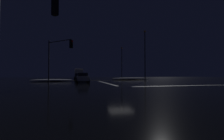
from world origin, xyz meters
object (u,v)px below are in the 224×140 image
object	(u,v)px
sedan_silver	(83,78)
streetlamp_right_far	(122,61)
streetlamp_right_near	(145,52)
sedan_blue	(81,77)
sedan_black	(79,76)
traffic_signal_sw	(26,16)
box_truck	(79,73)
traffic_signal_nw	(58,53)
sedan_white	(78,76)

from	to	relation	value
sedan_silver	streetlamp_right_far	distance (m)	22.94
sedan_silver	streetlamp_right_near	xyz separation A→B (m)	(12.35, 2.78, 4.95)
sedan_blue	sedan_black	size ratio (longest dim) A/B	1.00
traffic_signal_sw	box_truck	bearing A→B (deg)	84.57
box_truck	sedan_black	bearing A→B (deg)	-91.89
sedan_black	traffic_signal_nw	xyz separation A→B (m)	(-3.38, -16.81, 3.49)
traffic_signal_sw	sedan_black	bearing A→B (deg)	83.07
sedan_silver	traffic_signal_sw	distance (m)	18.83
box_truck	streetlamp_right_near	world-z (taller)	streetlamp_right_near
sedan_black	streetlamp_right_near	size ratio (longest dim) A/B	0.43
sedan_blue	sedan_silver	bearing A→B (deg)	-91.10
sedan_white	traffic_signal_sw	bearing A→B (deg)	-95.77
sedan_blue	box_truck	world-z (taller)	box_truck
sedan_black	sedan_silver	bearing A→B (deg)	-89.09
sedan_black	sedan_white	size ratio (longest dim) A/B	1.00
sedan_white	streetlamp_right_far	world-z (taller)	streetlamp_right_far
sedan_black	streetlamp_right_near	xyz separation A→B (m)	(12.56, -10.26, 4.95)
sedan_silver	streetlamp_right_far	bearing A→B (deg)	56.68
sedan_white	traffic_signal_sw	size ratio (longest dim) A/B	0.67
traffic_signal_sw	streetlamp_right_near	size ratio (longest dim) A/B	0.64
sedan_blue	streetlamp_right_near	size ratio (longest dim) A/B	0.43
sedan_blue	sedan_black	world-z (taller)	same
box_truck	streetlamp_right_far	size ratio (longest dim) A/B	0.89
sedan_blue	streetlamp_right_near	xyz separation A→B (m)	(12.23, -3.50, 4.95)
sedan_blue	streetlamp_right_far	bearing A→B (deg)	45.62
sedan_white	streetlamp_right_near	world-z (taller)	streetlamp_right_near
sedan_blue	sedan_black	bearing A→B (deg)	92.78
traffic_signal_nw	sedan_white	bearing A→B (deg)	81.66
traffic_signal_nw	streetlamp_right_near	xyz separation A→B (m)	(15.94, 6.55, 1.47)
streetlamp_right_near	streetlamp_right_far	distance (m)	16.00
box_truck	traffic_signal_sw	bearing A→B (deg)	-95.43
sedan_black	box_truck	size ratio (longest dim) A/B	0.52
traffic_signal_nw	traffic_signal_sw	distance (m)	14.29
sedan_silver	sedan_blue	distance (m)	6.29
sedan_white	streetlamp_right_near	distance (m)	21.19
traffic_signal_nw	streetlamp_right_far	bearing A→B (deg)	54.75
sedan_black	streetlamp_right_near	distance (m)	16.95
sedan_blue	traffic_signal_sw	bearing A→B (deg)	-99.58
sedan_blue	box_truck	size ratio (longest dim) A/B	0.52
traffic_signal_nw	traffic_signal_sw	xyz separation A→B (m)	(-0.40, -14.29, 0.11)
sedan_silver	streetlamp_right_near	distance (m)	13.60
sedan_silver	streetlamp_right_near	world-z (taller)	streetlamp_right_near
streetlamp_right_far	traffic_signal_nw	bearing A→B (deg)	-125.25
sedan_silver	sedan_black	world-z (taller)	same
traffic_signal_sw	sedan_blue	bearing A→B (deg)	80.42
sedan_silver	box_truck	distance (m)	26.32
sedan_black	streetlamp_right_far	xyz separation A→B (m)	(12.56, 5.74, 4.57)
traffic_signal_sw	streetlamp_right_far	world-z (taller)	streetlamp_right_far
sedan_white	box_truck	distance (m)	7.27
sedan_black	streetlamp_right_near	world-z (taller)	streetlamp_right_near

